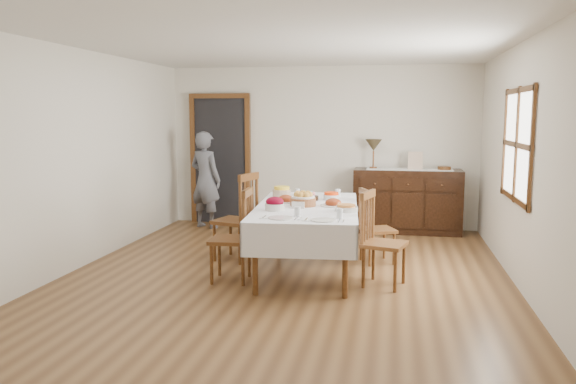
% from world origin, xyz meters
% --- Properties ---
extents(ground, '(6.00, 6.00, 0.00)m').
position_xyz_m(ground, '(0.00, 0.00, 0.00)').
color(ground, brown).
extents(room_shell, '(5.02, 6.02, 2.65)m').
position_xyz_m(room_shell, '(-0.15, 0.42, 1.64)').
color(room_shell, silver).
rests_on(room_shell, ground).
extents(dining_table, '(1.33, 2.35, 0.78)m').
position_xyz_m(dining_table, '(0.20, 0.25, 0.69)').
color(dining_table, white).
rests_on(dining_table, ground).
extents(chair_left_near, '(0.45, 0.45, 1.03)m').
position_xyz_m(chair_left_near, '(-0.51, -0.30, 0.52)').
color(chair_left_near, '#533015').
rests_on(chair_left_near, ground).
extents(chair_left_far, '(0.57, 0.57, 1.11)m').
position_xyz_m(chair_left_far, '(-0.72, 0.57, 0.56)').
color(chair_left_far, '#533015').
rests_on(chair_left_far, ground).
extents(chair_right_near, '(0.52, 0.52, 1.02)m').
position_xyz_m(chair_right_near, '(1.05, -0.17, 0.51)').
color(chair_right_near, '#533015').
rests_on(chair_right_near, ground).
extents(chair_right_far, '(0.51, 0.51, 0.92)m').
position_xyz_m(chair_right_far, '(0.96, 0.76, 0.47)').
color(chair_right_far, '#533015').
rests_on(chair_right_far, ground).
extents(sideboard, '(1.64, 0.59, 0.99)m').
position_xyz_m(sideboard, '(1.39, 2.72, 0.49)').
color(sideboard, black).
rests_on(sideboard, ground).
extents(person, '(0.61, 0.50, 1.67)m').
position_xyz_m(person, '(-1.81, 2.48, 0.83)').
color(person, '#595B64').
rests_on(person, ground).
extents(bread_basket, '(0.30, 0.30, 0.17)m').
position_xyz_m(bread_basket, '(0.16, 0.21, 0.85)').
color(bread_basket, brown).
rests_on(bread_basket, dining_table).
extents(egg_basket, '(0.28, 0.28, 0.11)m').
position_xyz_m(egg_basket, '(0.14, 0.67, 0.81)').
color(egg_basket, black).
rests_on(egg_basket, dining_table).
extents(ham_platter_a, '(0.29, 0.29, 0.11)m').
position_xyz_m(ham_platter_a, '(-0.09, 0.43, 0.81)').
color(ham_platter_a, silver).
rests_on(ham_platter_a, dining_table).
extents(ham_platter_b, '(0.30, 0.30, 0.11)m').
position_xyz_m(ham_platter_b, '(0.50, 0.25, 0.81)').
color(ham_platter_b, silver).
rests_on(ham_platter_b, dining_table).
extents(beet_bowl, '(0.21, 0.21, 0.15)m').
position_xyz_m(beet_bowl, '(-0.10, -0.15, 0.85)').
color(beet_bowl, silver).
rests_on(beet_bowl, dining_table).
extents(carrot_bowl, '(0.20, 0.20, 0.09)m').
position_xyz_m(carrot_bowl, '(0.43, 0.74, 0.82)').
color(carrot_bowl, silver).
rests_on(carrot_bowl, dining_table).
extents(pineapple_bowl, '(0.23, 0.23, 0.13)m').
position_xyz_m(pineapple_bowl, '(-0.24, 0.94, 0.84)').
color(pineapple_bowl, tan).
rests_on(pineapple_bowl, dining_table).
extents(casserole_dish, '(0.26, 0.26, 0.07)m').
position_xyz_m(casserole_dish, '(0.68, -0.05, 0.81)').
color(casserole_dish, silver).
rests_on(casserole_dish, dining_table).
extents(butter_dish, '(0.15, 0.10, 0.07)m').
position_xyz_m(butter_dish, '(0.13, 0.06, 0.81)').
color(butter_dish, silver).
rests_on(butter_dish, dining_table).
extents(setting_left, '(0.43, 0.31, 0.10)m').
position_xyz_m(setting_left, '(0.10, -0.57, 0.80)').
color(setting_left, silver).
rests_on(setting_left, dining_table).
extents(setting_right, '(0.43, 0.31, 0.10)m').
position_xyz_m(setting_right, '(0.55, -0.61, 0.80)').
color(setting_right, silver).
rests_on(setting_right, dining_table).
extents(glass_far_a, '(0.06, 0.06, 0.09)m').
position_xyz_m(glass_far_a, '(-0.05, 1.01, 0.82)').
color(glass_far_a, white).
rests_on(glass_far_a, dining_table).
extents(glass_far_b, '(0.07, 0.07, 0.10)m').
position_xyz_m(glass_far_b, '(0.47, 1.05, 0.82)').
color(glass_far_b, white).
rests_on(glass_far_b, dining_table).
extents(runner, '(1.30, 0.35, 0.01)m').
position_xyz_m(runner, '(1.41, 2.70, 0.99)').
color(runner, white).
rests_on(runner, sideboard).
extents(table_lamp, '(0.26, 0.26, 0.46)m').
position_xyz_m(table_lamp, '(0.86, 2.74, 1.34)').
color(table_lamp, brown).
rests_on(table_lamp, sideboard).
extents(picture_frame, '(0.22, 0.08, 0.28)m').
position_xyz_m(picture_frame, '(1.50, 2.65, 1.13)').
color(picture_frame, tan).
rests_on(picture_frame, sideboard).
extents(deco_bowl, '(0.20, 0.20, 0.06)m').
position_xyz_m(deco_bowl, '(1.93, 2.69, 1.02)').
color(deco_bowl, '#533015').
rests_on(deco_bowl, sideboard).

